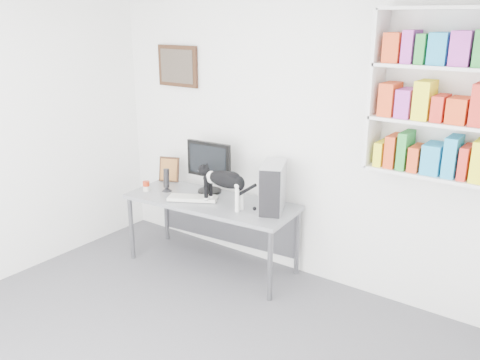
# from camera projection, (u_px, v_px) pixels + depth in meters

# --- Properties ---
(room) EXTENTS (4.01, 4.01, 2.70)m
(room) POSITION_uv_depth(u_px,v_px,m) (120.00, 191.00, 3.18)
(room) COLOR #55545A
(room) RESTS_ON ground
(bookshelf) EXTENTS (1.03, 0.28, 1.24)m
(bookshelf) POSITION_uv_depth(u_px,v_px,m) (443.00, 95.00, 3.67)
(bookshelf) COLOR silver
(bookshelf) RESTS_ON room
(wall_art) EXTENTS (0.52, 0.04, 0.42)m
(wall_art) POSITION_uv_depth(u_px,v_px,m) (178.00, 66.00, 5.26)
(wall_art) COLOR #412715
(wall_art) RESTS_ON room
(desk) EXTENTS (1.74, 0.81, 0.70)m
(desk) POSITION_uv_depth(u_px,v_px,m) (212.00, 233.00, 5.01)
(desk) COLOR slate
(desk) RESTS_ON room
(monitor) EXTENTS (0.51, 0.27, 0.53)m
(monitor) POSITION_uv_depth(u_px,v_px,m) (209.00, 167.00, 5.04)
(monitor) COLOR black
(monitor) RESTS_ON desk
(keyboard) EXTENTS (0.50, 0.39, 0.04)m
(keyboard) POSITION_uv_depth(u_px,v_px,m) (193.00, 198.00, 4.90)
(keyboard) COLOR silver
(keyboard) RESTS_ON desk
(pc_tower) EXTENTS (0.36, 0.48, 0.44)m
(pc_tower) POSITION_uv_depth(u_px,v_px,m) (273.00, 187.00, 4.59)
(pc_tower) COLOR #B1B1B6
(pc_tower) RESTS_ON desk
(speaker) EXTENTS (0.14, 0.14, 0.24)m
(speaker) POSITION_uv_depth(u_px,v_px,m) (166.00, 180.00, 5.11)
(speaker) COLOR black
(speaker) RESTS_ON desk
(leaning_print) EXTENTS (0.24, 0.16, 0.27)m
(leaning_print) POSITION_uv_depth(u_px,v_px,m) (169.00, 169.00, 5.42)
(leaning_print) COLOR #412715
(leaning_print) RESTS_ON desk
(soup_can) EXTENTS (0.07, 0.07, 0.10)m
(soup_can) POSITION_uv_depth(u_px,v_px,m) (146.00, 186.00, 5.14)
(soup_can) COLOR #B32A0F
(soup_can) RESTS_ON desk
(cat) EXTENTS (0.59, 0.16, 0.36)m
(cat) POSITION_uv_depth(u_px,v_px,m) (225.00, 188.00, 4.67)
(cat) COLOR black
(cat) RESTS_ON desk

